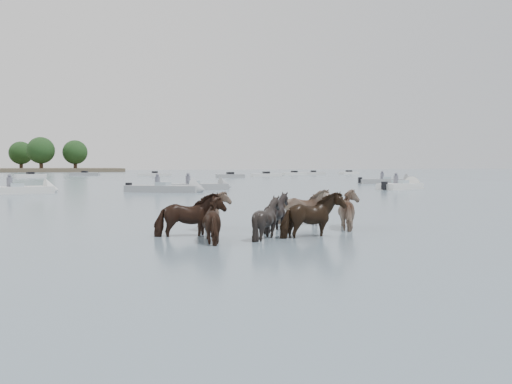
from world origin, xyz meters
name	(u,v)px	position (x,y,z in m)	size (l,w,h in m)	color
ground	(323,242)	(0.00, 0.00, 0.00)	(400.00, 400.00, 0.00)	slate
pony_herd	(270,217)	(-0.52, 2.16, 0.44)	(6.60, 4.11, 1.47)	black
swimming_pony	(320,194)	(8.82, 17.02, 0.10)	(0.72, 0.44, 0.44)	black
motorboat_a	(28,190)	(-8.21, 26.50, 0.23)	(5.24, 2.66, 1.92)	silver
motorboat_b	(174,189)	(1.24, 24.55, 0.22)	(5.66, 4.43, 1.92)	gray
motorboat_c	(203,187)	(4.15, 27.58, 0.22)	(5.89, 1.68, 1.92)	gray
motorboat_d	(405,186)	(19.47, 22.92, 0.23)	(4.87, 3.09, 1.92)	silver
motorboat_e	(393,181)	(26.06, 33.87, 0.22)	(6.07, 3.02, 1.92)	gray
distant_flotilla	(99,175)	(-0.66, 76.13, 0.26)	(105.36, 28.17, 0.93)	silver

